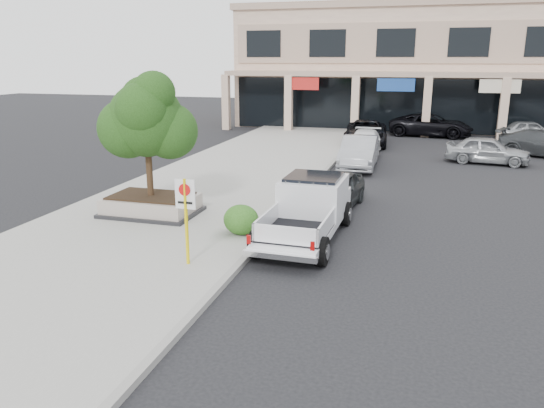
# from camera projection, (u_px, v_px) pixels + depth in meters

# --- Properties ---
(ground) EXTENTS (120.00, 120.00, 0.00)m
(ground) POSITION_uv_depth(u_px,v_px,m) (292.00, 280.00, 13.39)
(ground) COLOR black
(ground) RESTS_ON ground
(sidewalk) EXTENTS (8.00, 52.00, 0.15)m
(sidewalk) POSITION_uv_depth(u_px,v_px,m) (191.00, 202.00, 20.39)
(sidewalk) COLOR gray
(sidewalk) RESTS_ON ground
(curb) EXTENTS (0.20, 52.00, 0.15)m
(curb) POSITION_uv_depth(u_px,v_px,m) (290.00, 209.00, 19.34)
(curb) COLOR gray
(curb) RESTS_ON ground
(strip_mall) EXTENTS (40.55, 12.43, 9.50)m
(strip_mall) POSITION_uv_depth(u_px,v_px,m) (496.00, 67.00, 41.44)
(strip_mall) COLOR tan
(strip_mall) RESTS_ON ground
(planter) EXTENTS (3.20, 2.20, 0.68)m
(planter) POSITION_uv_depth(u_px,v_px,m) (151.00, 205.00, 18.46)
(planter) COLOR black
(planter) RESTS_ON sidewalk
(planter_tree) EXTENTS (2.90, 2.55, 4.00)m
(planter_tree) POSITION_uv_depth(u_px,v_px,m) (152.00, 120.00, 17.79)
(planter_tree) COLOR black
(planter_tree) RESTS_ON planter
(no_parking_sign) EXTENTS (0.55, 0.09, 2.30)m
(no_parking_sign) POSITION_uv_depth(u_px,v_px,m) (186.00, 210.00, 13.64)
(no_parking_sign) COLOR yellow
(no_parking_sign) RESTS_ON sidewalk
(hedge) EXTENTS (1.10, 0.99, 0.93)m
(hedge) POSITION_uv_depth(u_px,v_px,m) (241.00, 220.00, 16.26)
(hedge) COLOR #224E16
(hedge) RESTS_ON sidewalk
(pickup_truck) EXTENTS (2.27, 5.83, 1.82)m
(pickup_truck) POSITION_uv_depth(u_px,v_px,m) (306.00, 211.00, 16.09)
(pickup_truck) COLOR white
(pickup_truck) RESTS_ON ground
(curb_car_a) EXTENTS (2.06, 4.17, 1.37)m
(curb_car_a) POSITION_uv_depth(u_px,v_px,m) (335.00, 190.00, 19.60)
(curb_car_a) COLOR #292C2D
(curb_car_a) RESTS_ON ground
(curb_car_b) EXTENTS (1.80, 4.87, 1.59)m
(curb_car_b) POSITION_uv_depth(u_px,v_px,m) (359.00, 152.00, 26.89)
(curb_car_b) COLOR #A3A5AB
(curb_car_b) RESTS_ON ground
(curb_car_c) EXTENTS (1.94, 4.59, 1.32)m
(curb_car_c) POSITION_uv_depth(u_px,v_px,m) (365.00, 142.00, 31.03)
(curb_car_c) COLOR white
(curb_car_c) RESTS_ON ground
(curb_car_d) EXTENTS (3.06, 5.84, 1.57)m
(curb_car_d) POSITION_uv_depth(u_px,v_px,m) (366.00, 133.00, 34.00)
(curb_car_d) COLOR black
(curb_car_d) RESTS_ON ground
(lot_car_a) EXTENTS (4.43, 2.30, 1.44)m
(lot_car_a) POSITION_uv_depth(u_px,v_px,m) (488.00, 150.00, 27.97)
(lot_car_a) COLOR #94979B
(lot_car_a) RESTS_ON ground
(lot_car_c) EXTENTS (5.41, 3.90, 1.46)m
(lot_car_c) POSITION_uv_depth(u_px,v_px,m) (544.00, 144.00, 29.98)
(lot_car_c) COLOR #323537
(lot_car_c) RESTS_ON ground
(lot_car_d) EXTENTS (6.03, 3.33, 1.60)m
(lot_car_d) POSITION_uv_depth(u_px,v_px,m) (431.00, 125.00, 37.77)
(lot_car_d) COLOR black
(lot_car_d) RESTS_ON ground
(lot_car_e) EXTENTS (4.15, 2.10, 1.36)m
(lot_car_e) POSITION_uv_depth(u_px,v_px,m) (530.00, 130.00, 35.93)
(lot_car_e) COLOR #919498
(lot_car_e) RESTS_ON ground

